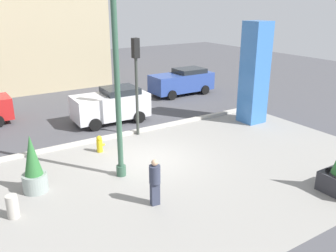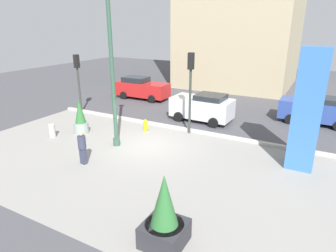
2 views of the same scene
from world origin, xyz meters
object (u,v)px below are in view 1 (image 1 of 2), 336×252
concrete_bollard (13,207)px  traffic_light_far_side (136,71)px  fire_hydrant (100,144)px  car_intersection (111,105)px  art_pillar_blue (254,73)px  potted_plant_by_pillar (33,168)px  pedestrian_crossing (155,180)px  lamp_post (117,77)px  car_curb_west (182,81)px

concrete_bollard → traffic_light_far_side: bearing=33.2°
fire_hydrant → car_intersection: (2.20, 3.55, 0.58)m
art_pillar_blue → fire_hydrant: 8.87m
potted_plant_by_pillar → fire_hydrant: 3.80m
traffic_light_far_side → pedestrian_crossing: size_ratio=2.92×
potted_plant_by_pillar → car_intersection: (5.39, 5.56, 0.08)m
concrete_bollard → car_intersection: (6.37, 6.84, 0.57)m
lamp_post → concrete_bollard: bearing=-169.1°
fire_hydrant → traffic_light_far_side: size_ratio=0.16×
concrete_bollard → potted_plant_by_pillar: bearing=52.9°
potted_plant_by_pillar → car_curb_west: (12.08, 8.48, 0.05)m
art_pillar_blue → pedestrian_crossing: art_pillar_blue is taller
art_pillar_blue → car_intersection: bearing=147.4°
fire_hydrant → car_intersection: size_ratio=0.19×
car_intersection → pedestrian_crossing: size_ratio=2.54×
fire_hydrant → car_curb_west: size_ratio=0.17×
potted_plant_by_pillar → traffic_light_far_side: (5.61, 3.01, 2.26)m
car_curb_west → pedestrian_crossing: car_curb_west is taller
lamp_post → car_curb_west: size_ratio=1.73×
fire_hydrant → car_intersection: car_intersection is taller
concrete_bollard → lamp_post: bearing=10.9°
art_pillar_blue → potted_plant_by_pillar: art_pillar_blue is taller
art_pillar_blue → car_curb_west: 7.21m
art_pillar_blue → fire_hydrant: size_ratio=7.04×
car_curb_west → pedestrian_crossing: (-9.07, -11.46, -0.04)m
car_intersection → pedestrian_crossing: (-2.38, -8.53, -0.07)m
concrete_bollard → pedestrian_crossing: size_ratio=0.47×
art_pillar_blue → car_curb_west: art_pillar_blue is taller
car_intersection → pedestrian_crossing: car_intersection is taller
fire_hydrant → car_intersection: bearing=58.3°
lamp_post → traffic_light_far_side: bearing=53.5°
fire_hydrant → pedestrian_crossing: pedestrian_crossing is taller
car_curb_west → potted_plant_by_pillar: bearing=-144.9°
fire_hydrant → art_pillar_blue: bearing=-3.5°
fire_hydrant → car_intersection: 4.21m
lamp_post → car_curb_west: bearing=44.8°
potted_plant_by_pillar → fire_hydrant: (3.20, 2.00, -0.50)m
potted_plant_by_pillar → concrete_bollard: 1.69m
car_curb_west → traffic_light_far_side: bearing=-139.8°
lamp_post → fire_hydrant: bearing=85.5°
fire_hydrant → pedestrian_crossing: size_ratio=0.47×
potted_plant_by_pillar → pedestrian_crossing: bearing=-44.7°
lamp_post → car_curb_west: 13.10m
lamp_post → potted_plant_by_pillar: size_ratio=3.74×
car_curb_west → art_pillar_blue: bearing=-92.7°
lamp_post → potted_plant_by_pillar: lamp_post is taller
art_pillar_blue → fire_hydrant: art_pillar_blue is taller
concrete_bollard → traffic_light_far_side: traffic_light_far_side is taller
concrete_bollard → car_curb_west: 16.31m
art_pillar_blue → traffic_light_far_side: bearing=166.0°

